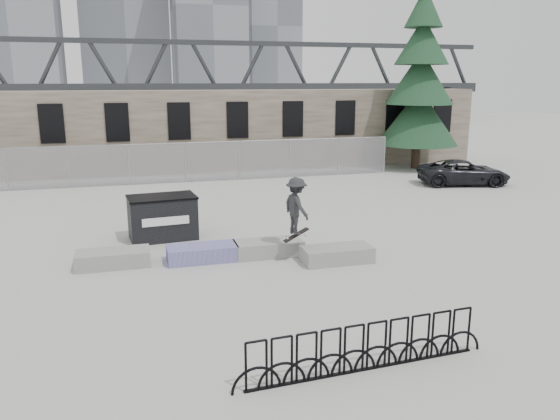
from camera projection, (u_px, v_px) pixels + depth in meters
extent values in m
plane|color=#A0A19C|center=(231.00, 258.00, 15.99)|extent=(120.00, 120.00, 0.00)
cube|color=#66594B|center=(178.00, 131.00, 30.69)|extent=(36.00, 2.50, 4.50)
cube|color=black|center=(52.00, 124.00, 27.68)|extent=(1.20, 0.12, 2.00)
cube|color=black|center=(117.00, 122.00, 28.51)|extent=(1.20, 0.12, 2.00)
cube|color=black|center=(179.00, 121.00, 29.34)|extent=(1.20, 0.12, 2.00)
cube|color=black|center=(238.00, 120.00, 30.18)|extent=(1.20, 0.12, 2.00)
cube|color=black|center=(293.00, 119.00, 31.01)|extent=(1.20, 0.12, 2.00)
cube|color=black|center=(345.00, 118.00, 31.84)|extent=(1.20, 0.12, 2.00)
cube|color=black|center=(395.00, 117.00, 32.67)|extent=(1.20, 0.12, 2.00)
cube|color=black|center=(442.00, 116.00, 33.51)|extent=(1.20, 0.12, 2.00)
cylinder|color=gray|center=(6.00, 170.00, 25.32)|extent=(0.06, 0.06, 2.00)
cylinder|color=gray|center=(69.00, 167.00, 26.03)|extent=(0.06, 0.06, 2.00)
cylinder|color=gray|center=(129.00, 165.00, 26.75)|extent=(0.06, 0.06, 2.00)
cylinder|color=gray|center=(185.00, 163.00, 27.46)|extent=(0.06, 0.06, 2.00)
cylinder|color=gray|center=(239.00, 161.00, 28.18)|extent=(0.06, 0.06, 2.00)
cylinder|color=gray|center=(290.00, 159.00, 28.89)|extent=(0.06, 0.06, 2.00)
cylinder|color=gray|center=(338.00, 157.00, 29.61)|extent=(0.06, 0.06, 2.00)
cylinder|color=gray|center=(385.00, 155.00, 30.32)|extent=(0.06, 0.06, 2.00)
cube|color=#99999E|center=(185.00, 163.00, 27.46)|extent=(22.00, 0.02, 2.00)
cylinder|color=gray|center=(185.00, 143.00, 27.23)|extent=(22.00, 0.04, 0.04)
cube|color=gray|center=(113.00, 258.00, 15.22)|extent=(2.00, 0.90, 0.45)
cube|color=#2D471E|center=(113.00, 253.00, 15.18)|extent=(1.76, 0.66, 0.10)
cube|color=#3636A2|center=(202.00, 253.00, 15.69)|extent=(2.00, 0.90, 0.45)
cube|color=#2D471E|center=(202.00, 248.00, 15.65)|extent=(1.76, 0.66, 0.10)
cube|color=gray|center=(268.00, 248.00, 16.17)|extent=(2.00, 0.90, 0.45)
cube|color=#2D471E|center=(268.00, 243.00, 16.13)|extent=(1.76, 0.66, 0.10)
cube|color=gray|center=(337.00, 254.00, 15.59)|extent=(2.00, 0.90, 0.45)
cube|color=#2D471E|center=(337.00, 249.00, 15.55)|extent=(1.76, 0.66, 0.10)
cube|color=black|center=(163.00, 218.00, 17.79)|extent=(2.22, 1.46, 1.37)
cube|color=black|center=(161.00, 197.00, 17.62)|extent=(2.27, 1.51, 0.06)
cube|color=white|center=(166.00, 221.00, 17.18)|extent=(1.47, 0.16, 0.26)
cube|color=black|center=(364.00, 369.00, 9.80)|extent=(4.50, 0.33, 0.04)
torus|color=black|center=(256.00, 366.00, 9.06)|extent=(0.89, 0.10, 0.89)
torus|color=black|center=(282.00, 362.00, 9.20)|extent=(0.89, 0.10, 0.89)
torus|color=black|center=(307.00, 358.00, 9.35)|extent=(0.89, 0.10, 0.89)
torus|color=black|center=(331.00, 353.00, 9.49)|extent=(0.89, 0.10, 0.89)
torus|color=black|center=(354.00, 349.00, 9.63)|extent=(0.89, 0.10, 0.89)
torus|color=black|center=(377.00, 345.00, 9.77)|extent=(0.89, 0.10, 0.89)
torus|color=black|center=(399.00, 342.00, 9.91)|extent=(0.89, 0.10, 0.89)
torus|color=black|center=(420.00, 338.00, 10.06)|extent=(0.89, 0.10, 0.89)
torus|color=black|center=(441.00, 334.00, 10.20)|extent=(0.89, 0.10, 0.89)
torus|color=black|center=(461.00, 331.00, 10.34)|extent=(0.89, 0.10, 0.89)
cylinder|color=#38281E|center=(416.00, 146.00, 31.80)|extent=(0.50, 0.50, 2.65)
cone|color=#11331A|center=(418.00, 117.00, 31.41)|extent=(4.63, 4.63, 3.20)
cone|color=#11331A|center=(420.00, 77.00, 30.89)|extent=(3.83, 3.83, 3.00)
cone|color=#11331A|center=(422.00, 41.00, 30.43)|extent=(3.04, 3.04, 2.60)
cone|color=#11331A|center=(424.00, 6.00, 30.01)|extent=(2.13, 2.13, 2.20)
cube|color=slate|center=(208.00, 9.00, 94.78)|extent=(12.00, 12.00, 34.00)
cube|color=slate|center=(271.00, 28.00, 108.25)|extent=(10.00, 10.00, 30.00)
cube|color=#2D3033|center=(229.00, 88.00, 69.18)|extent=(70.00, 3.00, 1.20)
cube|color=#2D3033|center=(228.00, 43.00, 67.90)|extent=(70.00, 0.60, 0.60)
cube|color=gray|center=(437.00, 102.00, 77.45)|extent=(2.00, 3.00, 4.00)
imported|color=black|center=(464.00, 172.00, 26.98)|extent=(4.75, 3.02, 1.22)
imported|color=#262729|center=(296.00, 206.00, 15.29)|extent=(0.85, 1.17, 1.63)
cube|color=black|center=(296.00, 235.00, 15.49)|extent=(0.77, 0.30, 0.35)
cylinder|color=beige|center=(287.00, 238.00, 15.36)|extent=(0.06, 0.03, 0.06)
cylinder|color=beige|center=(286.00, 237.00, 15.50)|extent=(0.06, 0.03, 0.06)
cylinder|color=beige|center=(306.00, 237.00, 15.51)|extent=(0.06, 0.03, 0.06)
cylinder|color=beige|center=(305.00, 235.00, 15.64)|extent=(0.06, 0.03, 0.06)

